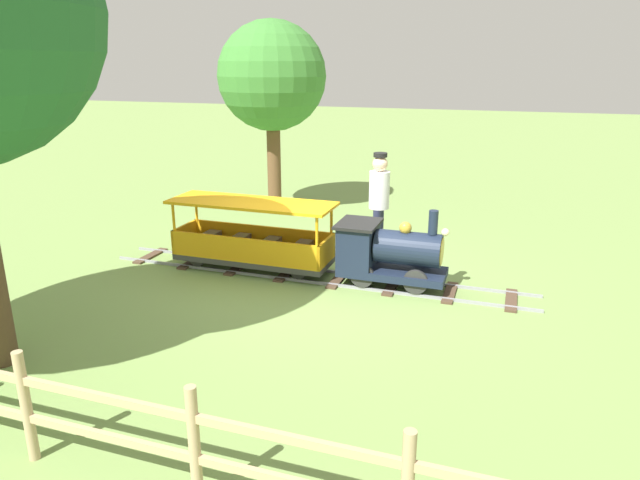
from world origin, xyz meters
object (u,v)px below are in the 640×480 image
at_px(passenger_car, 253,242).
at_px(oak_tree_near, 272,77).
at_px(locomotive, 386,252).
at_px(conductor_person, 379,198).

xyz_separation_m(passenger_car, oak_tree_near, (-3.29, -1.07, 2.16)).
distance_m(locomotive, passenger_car, 1.94).
bearing_deg(conductor_person, locomotive, 19.16).
distance_m(locomotive, conductor_person, 1.18).
xyz_separation_m(locomotive, passenger_car, (0.00, -1.94, -0.06)).
relative_size(locomotive, oak_tree_near, 0.40).
relative_size(locomotive, passenger_car, 0.61).
bearing_deg(passenger_car, oak_tree_near, -161.93).
relative_size(conductor_person, oak_tree_near, 0.45).
bearing_deg(oak_tree_near, conductor_person, 49.50).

